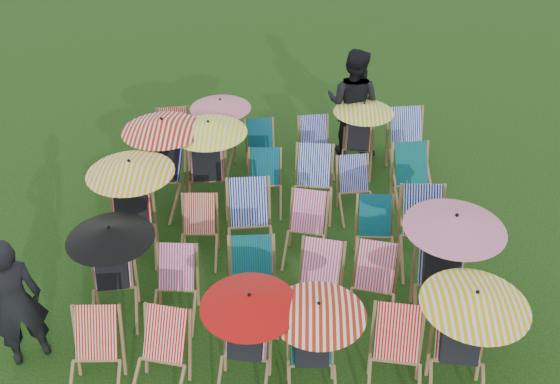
{
  "coord_description": "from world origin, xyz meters",
  "views": [
    {
      "loc": [
        0.19,
        -6.77,
        5.83
      ],
      "look_at": [
        -0.05,
        0.35,
        0.9
      ],
      "focal_mm": 40.0,
      "sensor_mm": 36.0,
      "label": 1
    }
  ],
  "objects_px": {
    "deckchair_0": "(94,360)",
    "deckchair_29": "(409,146)",
    "person_left": "(14,303)",
    "deckchair_5": "(464,342)",
    "person_rear": "(353,103)"
  },
  "relations": [
    {
      "from": "deckchair_0",
      "to": "deckchair_5",
      "type": "relative_size",
      "value": 0.65
    },
    {
      "from": "deckchair_5",
      "to": "deckchair_29",
      "type": "bearing_deg",
      "value": 94.18
    },
    {
      "from": "person_left",
      "to": "person_rear",
      "type": "bearing_deg",
      "value": -163.62
    },
    {
      "from": "deckchair_0",
      "to": "deckchair_29",
      "type": "xyz_separation_m",
      "value": [
        4.06,
        4.65,
        0.07
      ]
    },
    {
      "from": "person_left",
      "to": "deckchair_0",
      "type": "bearing_deg",
      "value": 122.45
    },
    {
      "from": "deckchair_5",
      "to": "person_rear",
      "type": "xyz_separation_m",
      "value": [
        -0.89,
        5.11,
        0.26
      ]
    },
    {
      "from": "deckchair_5",
      "to": "deckchair_29",
      "type": "height_order",
      "value": "deckchair_5"
    },
    {
      "from": "deckchair_0",
      "to": "person_left",
      "type": "height_order",
      "value": "person_left"
    },
    {
      "from": "deckchair_0",
      "to": "person_rear",
      "type": "xyz_separation_m",
      "value": [
        3.11,
        5.25,
        0.54
      ]
    },
    {
      "from": "deckchair_0",
      "to": "person_left",
      "type": "bearing_deg",
      "value": 153.48
    },
    {
      "from": "deckchair_0",
      "to": "deckchair_29",
      "type": "height_order",
      "value": "deckchair_29"
    },
    {
      "from": "deckchair_5",
      "to": "deckchair_29",
      "type": "xyz_separation_m",
      "value": [
        0.05,
        4.5,
        -0.21
      ]
    },
    {
      "from": "deckchair_0",
      "to": "person_left",
      "type": "distance_m",
      "value": 1.11
    },
    {
      "from": "deckchair_29",
      "to": "person_rear",
      "type": "distance_m",
      "value": 1.22
    },
    {
      "from": "deckchair_0",
      "to": "deckchair_5",
      "type": "xyz_separation_m",
      "value": [
        4.0,
        0.15,
        0.27
      ]
    }
  ]
}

